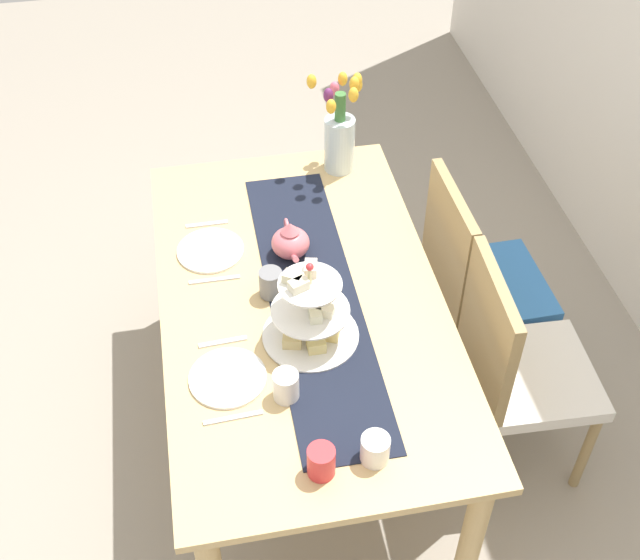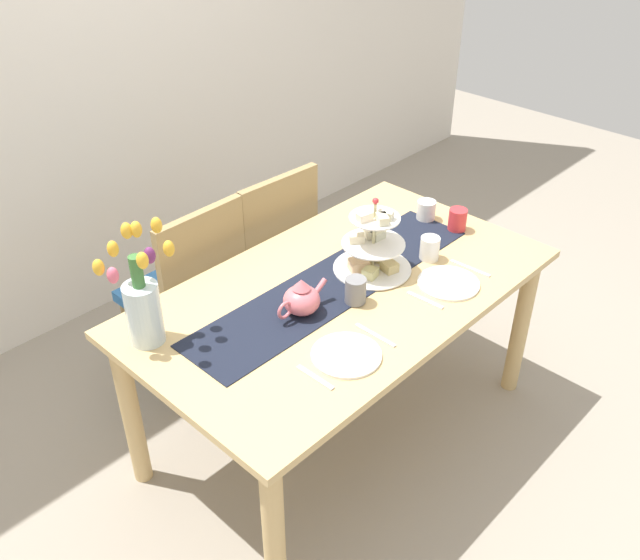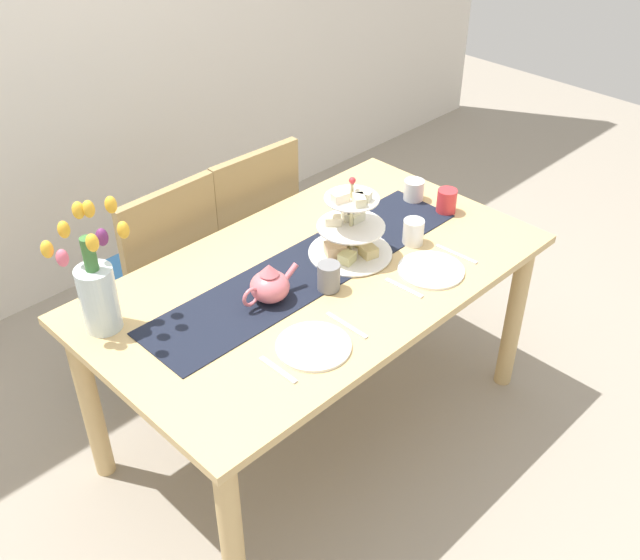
% 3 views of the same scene
% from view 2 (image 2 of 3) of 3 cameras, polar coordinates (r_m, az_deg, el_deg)
% --- Properties ---
extents(ground_plane, '(8.00, 8.00, 0.00)m').
position_cam_2_polar(ground_plane, '(3.03, 1.62, -11.99)').
color(ground_plane, gray).
extents(room_wall_rear, '(6.00, 0.08, 2.60)m').
position_cam_2_polar(room_wall_rear, '(3.46, -18.40, 17.62)').
color(room_wall_rear, silver).
rests_on(room_wall_rear, ground_plane).
extents(dining_table, '(1.60, 0.91, 0.73)m').
position_cam_2_polar(dining_table, '(2.62, 1.84, -2.46)').
color(dining_table, tan).
rests_on(dining_table, ground_plane).
extents(chair_left, '(0.43, 0.43, 0.91)m').
position_cam_2_polar(chair_left, '(3.00, -10.66, -0.67)').
color(chair_left, '#9C8254').
rests_on(chair_left, ground_plane).
extents(chair_right, '(0.44, 0.44, 0.91)m').
position_cam_2_polar(chair_right, '(3.22, -4.56, 2.50)').
color(chair_right, '#9C8254').
rests_on(chair_right, ground_plane).
extents(table_runner, '(1.29, 0.29, 0.00)m').
position_cam_2_polar(table_runner, '(2.58, 1.26, -0.27)').
color(table_runner, black).
rests_on(table_runner, dining_table).
extents(tiered_cake_stand, '(0.30, 0.30, 0.30)m').
position_cam_2_polar(tiered_cake_stand, '(2.62, 4.31, 2.50)').
color(tiered_cake_stand, beige).
rests_on(tiered_cake_stand, table_runner).
extents(teapot, '(0.24, 0.13, 0.14)m').
position_cam_2_polar(teapot, '(2.40, -1.54, -1.58)').
color(teapot, '#D66B75').
rests_on(teapot, table_runner).
extents(tulip_vase, '(0.25, 0.20, 0.42)m').
position_cam_2_polar(tulip_vase, '(2.29, -14.41, -1.67)').
color(tulip_vase, silver).
rests_on(tulip_vase, dining_table).
extents(cream_jug, '(0.08, 0.08, 0.08)m').
position_cam_2_polar(cream_jug, '(3.02, 8.71, 5.68)').
color(cream_jug, white).
rests_on(cream_jug, dining_table).
extents(dinner_plate_left, '(0.23, 0.23, 0.01)m').
position_cam_2_polar(dinner_plate_left, '(2.25, 2.18, -6.18)').
color(dinner_plate_left, white).
rests_on(dinner_plate_left, dining_table).
extents(fork_left, '(0.02, 0.15, 0.01)m').
position_cam_2_polar(fork_left, '(2.17, -0.40, -8.01)').
color(fork_left, silver).
rests_on(fork_left, dining_table).
extents(knife_left, '(0.02, 0.17, 0.01)m').
position_cam_2_polar(knife_left, '(2.34, 4.56, -4.54)').
color(knife_left, silver).
rests_on(knife_left, dining_table).
extents(dinner_plate_right, '(0.23, 0.23, 0.01)m').
position_cam_2_polar(dinner_plate_right, '(2.62, 10.51, -0.26)').
color(dinner_plate_right, white).
rests_on(dinner_plate_right, dining_table).
extents(fork_right, '(0.02, 0.15, 0.01)m').
position_cam_2_polar(fork_right, '(2.52, 8.63, -1.65)').
color(fork_right, silver).
rests_on(fork_right, dining_table).
extents(knife_right, '(0.02, 0.17, 0.01)m').
position_cam_2_polar(knife_right, '(2.73, 12.24, 0.94)').
color(knife_right, silver).
rests_on(knife_right, dining_table).
extents(mug_grey, '(0.08, 0.08, 0.09)m').
position_cam_2_polar(mug_grey, '(2.46, 2.94, -0.85)').
color(mug_grey, slate).
rests_on(mug_grey, table_runner).
extents(mug_white_text, '(0.08, 0.08, 0.09)m').
position_cam_2_polar(mug_white_text, '(2.74, 9.00, 2.59)').
color(mug_white_text, white).
rests_on(mug_white_text, dining_table).
extents(mug_orange, '(0.08, 0.08, 0.09)m').
position_cam_2_polar(mug_orange, '(2.96, 11.23, 4.87)').
color(mug_orange, red).
rests_on(mug_orange, dining_table).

